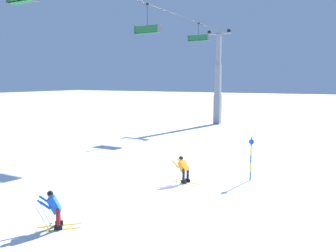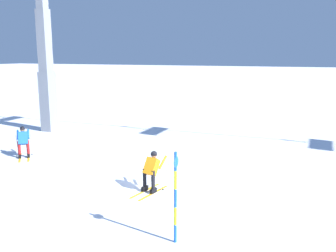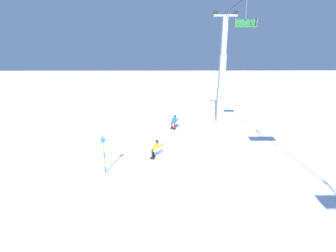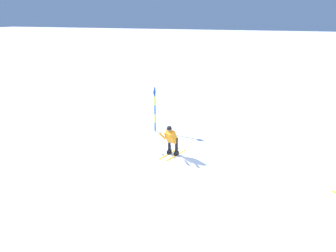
# 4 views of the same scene
# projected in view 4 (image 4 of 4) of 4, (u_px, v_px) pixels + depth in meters

# --- Properties ---
(ground_plane) EXTENTS (260.00, 260.00, 0.00)m
(ground_plane) POSITION_uv_depth(u_px,v_px,m) (184.00, 162.00, 15.72)
(ground_plane) COLOR white
(skier_carving_main) EXTENTS (0.87, 1.71, 1.53)m
(skier_carving_main) POSITION_uv_depth(u_px,v_px,m) (171.00, 138.00, 16.18)
(skier_carving_main) COLOR yellow
(skier_carving_main) RESTS_ON ground_plane
(trail_marker_pole) EXTENTS (0.07, 0.28, 2.36)m
(trail_marker_pole) POSITION_uv_depth(u_px,v_px,m) (155.00, 108.00, 19.45)
(trail_marker_pole) COLOR blue
(trail_marker_pole) RESTS_ON ground_plane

